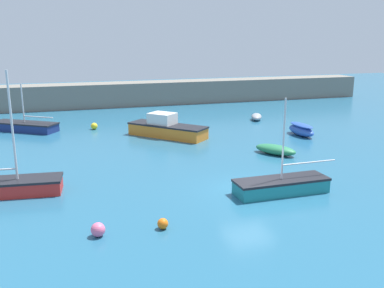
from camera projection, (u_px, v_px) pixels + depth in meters
name	position (u px, v px, depth m)	size (l,w,h in m)	color
ground_plane	(249.00, 193.00, 21.89)	(120.00, 120.00, 0.20)	#235B7A
harbor_breakwater	(138.00, 94.00, 49.67)	(56.98, 3.35, 2.63)	slate
sailboat_short_mast	(25.00, 126.00, 35.86)	(5.64, 4.64, 3.99)	navy
fishing_dinghy_green	(256.00, 117.00, 40.78)	(1.91, 2.53, 0.59)	gray
motorboat_with_cabin	(166.00, 128.00, 33.79)	(5.77, 6.09, 1.86)	orange
rowboat_blue_near	(275.00, 150.00, 28.75)	(2.63, 3.12, 0.64)	#287A4C
sailboat_twin_hulled	(281.00, 185.00, 21.55)	(5.50, 1.52, 4.85)	teal
sailboat_tall_mast	(18.00, 185.00, 21.45)	(4.90, 2.10, 6.19)	red
rowboat_with_red_cover	(301.00, 130.00, 34.25)	(1.21, 3.12, 0.96)	#2D56B7
mooring_buoy_orange	(163.00, 224.00, 17.55)	(0.45, 0.45, 0.45)	orange
mooring_buoy_yellow	(94.00, 126.00, 36.53)	(0.57, 0.57, 0.57)	yellow
mooring_buoy_pink	(98.00, 230.00, 16.87)	(0.57, 0.57, 0.57)	#EA668C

